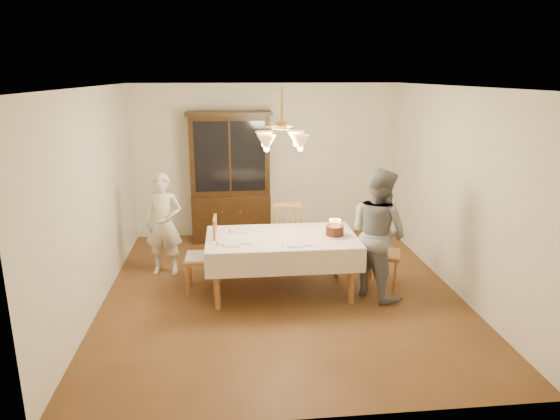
{
  "coord_description": "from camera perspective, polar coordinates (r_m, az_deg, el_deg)",
  "views": [
    {
      "loc": [
        -0.64,
        -5.96,
        2.75
      ],
      "look_at": [
        0.0,
        0.2,
        1.05
      ],
      "focal_mm": 32.0,
      "sensor_mm": 36.0,
      "label": 1
    }
  ],
  "objects": [
    {
      "name": "adult_in_grey",
      "position": [
        6.35,
        11.15,
        -2.6
      ],
      "size": [
        0.95,
        1.01,
        1.65
      ],
      "primitive_type": "imported",
      "rotation": [
        0.0,
        0.0,
        2.11
      ],
      "color": "slate",
      "rests_on": "ground"
    },
    {
      "name": "elderly_woman",
      "position": [
        7.13,
        -13.15,
        -1.59
      ],
      "size": [
        0.58,
        0.43,
        1.45
      ],
      "primitive_type": "imported",
      "rotation": [
        0.0,
        0.0,
        -0.16
      ],
      "color": "#F1E7CB",
      "rests_on": "ground"
    },
    {
      "name": "place_setting_near_right",
      "position": [
        6.01,
        1.95,
        -3.96
      ],
      "size": [
        0.38,
        0.23,
        0.02
      ],
      "color": "white",
      "rests_on": "dining_table"
    },
    {
      "name": "chair_right_end",
      "position": [
        6.74,
        11.63,
        -5.01
      ],
      "size": [
        0.55,
        0.56,
        1.0
      ],
      "color": "#93582A",
      "rests_on": "ground"
    },
    {
      "name": "room_shell",
      "position": [
        6.11,
        0.19,
        4.32
      ],
      "size": [
        5.0,
        5.0,
        5.0
      ],
      "color": "white",
      "rests_on": "ground"
    },
    {
      "name": "ground",
      "position": [
        6.6,
        0.18,
        -9.29
      ],
      "size": [
        5.0,
        5.0,
        0.0
      ],
      "primitive_type": "plane",
      "color": "#543118",
      "rests_on": "ground"
    },
    {
      "name": "birthday_cake",
      "position": [
        6.35,
        6.27,
        -2.42
      ],
      "size": [
        0.3,
        0.3,
        0.22
      ],
      "color": "white",
      "rests_on": "dining_table"
    },
    {
      "name": "china_hutch",
      "position": [
        8.39,
        -5.68,
        3.51
      ],
      "size": [
        1.38,
        0.54,
        2.16
      ],
      "color": "black",
      "rests_on": "ground"
    },
    {
      "name": "dining_table",
      "position": [
        6.34,
        0.19,
        -3.67
      ],
      "size": [
        1.9,
        1.1,
        0.76
      ],
      "color": "#93582A",
      "rests_on": "ground"
    },
    {
      "name": "place_setting_far_left",
      "position": [
        6.54,
        -4.03,
        -2.36
      ],
      "size": [
        0.42,
        0.27,
        0.02
      ],
      "color": "white",
      "rests_on": "dining_table"
    },
    {
      "name": "chandelier",
      "position": [
        6.05,
        0.2,
        8.0
      ],
      "size": [
        0.62,
        0.62,
        0.73
      ],
      "color": "#BF8C3F",
      "rests_on": "ground"
    },
    {
      "name": "chair_left_end",
      "position": [
        6.51,
        -8.91,
        -5.5
      ],
      "size": [
        0.43,
        0.45,
        1.0
      ],
      "color": "#93582A",
      "rests_on": "ground"
    },
    {
      "name": "chair_far_side",
      "position": [
        7.32,
        0.81,
        -3.03
      ],
      "size": [
        0.47,
        0.46,
        1.0
      ],
      "color": "#93582A",
      "rests_on": "ground"
    },
    {
      "name": "place_setting_near_left",
      "position": [
        6.07,
        -5.34,
        -3.8
      ],
      "size": [
        0.42,
        0.27,
        0.02
      ],
      "color": "white",
      "rests_on": "dining_table"
    }
  ]
}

